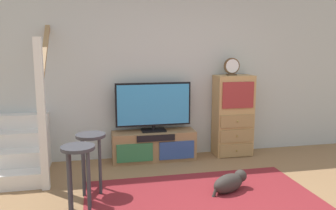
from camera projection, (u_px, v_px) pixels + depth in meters
The scene contains 10 objects.
back_wall at pixel (170, 69), 5.30m from camera, with size 6.40×0.12×2.70m, color #B2B7B2.
area_rug at pixel (206, 204), 3.74m from camera, with size 2.60×1.80×0.01m, color maroon.
media_console at pixel (154, 146), 5.18m from camera, with size 1.24×0.38×0.44m.
television at pixel (153, 106), 5.10m from camera, with size 1.12×0.22×0.73m.
side_cabinet at pixel (233, 116), 5.37m from camera, with size 0.58×0.38×1.26m.
desk_clock at pixel (232, 67), 5.22m from camera, with size 0.24×0.08×0.26m.
staircase at pixel (16, 143), 4.77m from camera, with size 1.00×1.36×2.20m.
bar_stool_near at pixel (79, 164), 3.47m from camera, with size 0.34×0.34×0.71m.
bar_stool_far at pixel (91, 149), 3.98m from camera, with size 0.34×0.34×0.70m.
dog at pixel (230, 182), 4.05m from camera, with size 0.51×0.37×0.23m.
Camera 1 is at (-1.13, -2.74, 1.70)m, focal length 36.90 mm.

